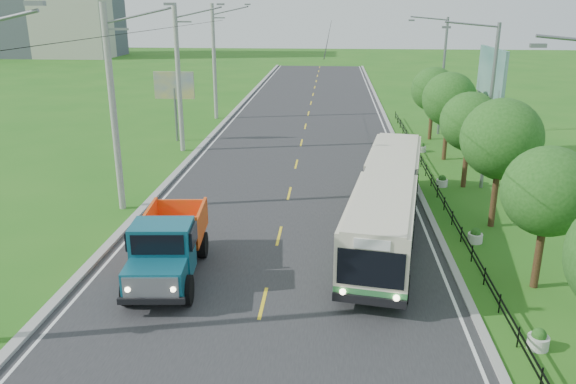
# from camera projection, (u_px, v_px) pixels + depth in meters

# --- Properties ---
(ground) EXTENTS (240.00, 240.00, 0.00)m
(ground) POSITION_uv_depth(u_px,v_px,m) (263.00, 303.00, 19.50)
(ground) COLOR #246618
(ground) RESTS_ON ground
(road) EXTENTS (14.00, 120.00, 0.02)m
(road) POSITION_uv_depth(u_px,v_px,m) (298.00, 156.00, 38.41)
(road) COLOR #28282B
(road) RESTS_ON ground
(curb_left) EXTENTS (0.40, 120.00, 0.15)m
(curb_left) POSITION_uv_depth(u_px,v_px,m) (195.00, 153.00, 38.93)
(curb_left) COLOR #9E9E99
(curb_left) RESTS_ON ground
(curb_right) EXTENTS (0.30, 120.00, 0.10)m
(curb_right) POSITION_uv_depth(u_px,v_px,m) (404.00, 158.00, 37.86)
(curb_right) COLOR #9E9E99
(curb_right) RESTS_ON ground
(edge_line_left) EXTENTS (0.12, 120.00, 0.00)m
(edge_line_left) POSITION_uv_depth(u_px,v_px,m) (203.00, 154.00, 38.90)
(edge_line_left) COLOR silver
(edge_line_left) RESTS_ON road
(edge_line_right) EXTENTS (0.12, 120.00, 0.00)m
(edge_line_right) POSITION_uv_depth(u_px,v_px,m) (396.00, 158.00, 37.91)
(edge_line_right) COLOR silver
(edge_line_right) RESTS_ON road
(centre_dash) EXTENTS (0.12, 2.20, 0.00)m
(centre_dash) POSITION_uv_depth(u_px,v_px,m) (263.00, 303.00, 19.50)
(centre_dash) COLOR yellow
(centre_dash) RESTS_ON road
(railing_right) EXTENTS (0.04, 40.00, 0.60)m
(railing_right) POSITION_uv_depth(u_px,v_px,m) (431.00, 181.00, 32.05)
(railing_right) COLOR black
(railing_right) RESTS_ON ground
(pole_near) EXTENTS (3.51, 0.32, 10.00)m
(pole_near) POSITION_uv_depth(u_px,v_px,m) (114.00, 109.00, 27.01)
(pole_near) COLOR gray
(pole_near) RESTS_ON ground
(pole_mid) EXTENTS (3.51, 0.32, 10.00)m
(pole_mid) POSITION_uv_depth(u_px,v_px,m) (179.00, 78.00, 38.36)
(pole_mid) COLOR gray
(pole_mid) RESTS_ON ground
(pole_far) EXTENTS (3.51, 0.32, 10.00)m
(pole_far) POSITION_uv_depth(u_px,v_px,m) (215.00, 61.00, 49.71)
(pole_far) COLOR gray
(pole_far) RESTS_ON ground
(tree_second) EXTENTS (3.18, 3.26, 5.30)m
(tree_second) POSITION_uv_depth(u_px,v_px,m) (548.00, 195.00, 19.68)
(tree_second) COLOR #382314
(tree_second) RESTS_ON ground
(tree_third) EXTENTS (3.60, 3.62, 6.00)m
(tree_third) POSITION_uv_depth(u_px,v_px,m) (501.00, 142.00, 25.20)
(tree_third) COLOR #382314
(tree_third) RESTS_ON ground
(tree_fourth) EXTENTS (3.24, 3.31, 5.40)m
(tree_fourth) POSITION_uv_depth(u_px,v_px,m) (470.00, 124.00, 31.00)
(tree_fourth) COLOR #382314
(tree_fourth) RESTS_ON ground
(tree_fifth) EXTENTS (3.48, 3.52, 5.80)m
(tree_fifth) POSITION_uv_depth(u_px,v_px,m) (449.00, 102.00, 36.59)
(tree_fifth) COLOR #382314
(tree_fifth) RESTS_ON ground
(tree_back) EXTENTS (3.30, 3.36, 5.50)m
(tree_back) POSITION_uv_depth(u_px,v_px,m) (434.00, 91.00, 42.33)
(tree_back) COLOR #382314
(tree_back) RESTS_ON ground
(streetlight_mid) EXTENTS (3.02, 0.20, 9.07)m
(streetlight_mid) POSITION_uv_depth(u_px,v_px,m) (488.00, 101.00, 30.39)
(streetlight_mid) COLOR slate
(streetlight_mid) RESTS_ON ground
(streetlight_far) EXTENTS (3.02, 0.20, 9.07)m
(streetlight_far) POSITION_uv_depth(u_px,v_px,m) (441.00, 72.00, 43.63)
(streetlight_far) COLOR slate
(streetlight_far) RESTS_ON ground
(planter_front) EXTENTS (0.64, 0.64, 0.67)m
(planter_front) POSITION_uv_depth(u_px,v_px,m) (538.00, 340.00, 16.88)
(planter_front) COLOR silver
(planter_front) RESTS_ON ground
(planter_near) EXTENTS (0.64, 0.64, 0.67)m
(planter_near) POSITION_uv_depth(u_px,v_px,m) (475.00, 236.00, 24.44)
(planter_near) COLOR silver
(planter_near) RESTS_ON ground
(planter_mid) EXTENTS (0.64, 0.64, 0.67)m
(planter_mid) POSITION_uv_depth(u_px,v_px,m) (442.00, 182.00, 32.01)
(planter_mid) COLOR silver
(planter_mid) RESTS_ON ground
(planter_far) EXTENTS (0.64, 0.64, 0.67)m
(planter_far) POSITION_uv_depth(u_px,v_px,m) (421.00, 148.00, 39.57)
(planter_far) COLOR silver
(planter_far) RESTS_ON ground
(billboard_left) EXTENTS (3.00, 0.20, 5.20)m
(billboard_left) POSITION_uv_depth(u_px,v_px,m) (174.00, 90.00, 41.68)
(billboard_left) COLOR slate
(billboard_left) RESTS_ON ground
(billboard_right) EXTENTS (0.24, 6.00, 7.30)m
(billboard_right) POSITION_uv_depth(u_px,v_px,m) (491.00, 79.00, 35.80)
(billboard_right) COLOR slate
(billboard_right) RESTS_ON ground
(bus) EXTENTS (4.82, 15.26, 2.91)m
(bus) POSITION_uv_depth(u_px,v_px,m) (388.00, 197.00, 24.95)
(bus) COLOR #327E40
(bus) RESTS_ON ground
(dump_truck) EXTENTS (2.77, 6.14, 2.51)m
(dump_truck) POSITION_uv_depth(u_px,v_px,m) (168.00, 242.00, 20.98)
(dump_truck) COLOR #115569
(dump_truck) RESTS_ON ground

